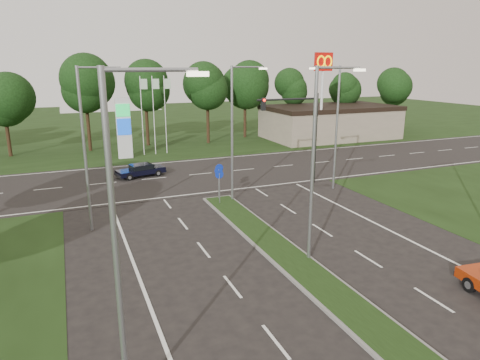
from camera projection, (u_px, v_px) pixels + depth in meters
name	position (u px, v px, depth m)	size (l,w,h in m)	color
ground	(379.00, 335.00, 14.77)	(160.00, 160.00, 0.00)	black
verge_far	(133.00, 128.00, 63.90)	(160.00, 50.00, 0.02)	black
cross_road	(189.00, 175.00, 36.21)	(160.00, 12.00, 0.02)	black
median_kerb	(317.00, 281.00, 18.33)	(2.00, 26.00, 0.12)	slate
commercial_building	(330.00, 122.00, 54.49)	(16.00, 9.00, 4.00)	gray
streetlight_median_near	(317.00, 156.00, 19.18)	(2.53, 0.22, 9.00)	gray
streetlight_median_far	(235.00, 127.00, 28.11)	(2.53, 0.22, 9.00)	gray
streetlight_left_near	(123.00, 232.00, 10.41)	(2.53, 0.22, 9.00)	gray
streetlight_left_far	(88.00, 141.00, 22.91)	(2.53, 0.22, 9.00)	gray
streetlight_right_far	(335.00, 121.00, 30.98)	(2.53, 0.22, 9.00)	gray
traffic_signal	(301.00, 125.00, 32.28)	(5.10, 0.42, 7.00)	black
median_signs	(219.00, 177.00, 28.98)	(1.16, 1.76, 2.38)	gray
gas_pylon	(126.00, 126.00, 42.07)	(5.80, 1.26, 8.00)	silver
mcdonalds_sign	(323.00, 75.00, 47.87)	(2.20, 0.47, 10.40)	silver
treeline_far	(150.00, 85.00, 48.71)	(6.00, 6.00, 9.90)	black
navy_sedan	(141.00, 170.00, 35.59)	(4.12, 2.37, 1.07)	black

